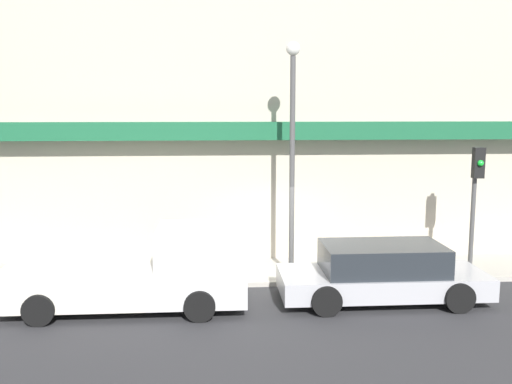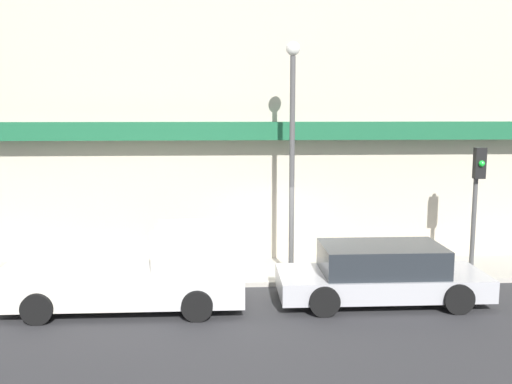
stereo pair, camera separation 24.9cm
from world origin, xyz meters
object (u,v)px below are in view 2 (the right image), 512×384
Objects in this scene: pickup_truck at (142,272)px; fire_hydrant at (177,266)px; parked_car at (381,274)px; street_lamp at (292,134)px; traffic_light at (477,188)px.

pickup_truck is 7.52× the size of fire_hydrant.
parked_car is at bearing -1.78° from pickup_truck.
street_lamp is (2.99, 0.26, 3.40)m from fire_hydrant.
traffic_light is at bearing -3.63° from street_lamp.
traffic_light is (2.90, 1.56, 1.80)m from parked_car.
pickup_truck is 1.76m from fire_hydrant.
street_lamp is (-1.91, 1.86, 3.20)m from parked_car.
pickup_truck is at bearing -112.48° from fire_hydrant.
parked_car reaches higher than fire_hydrant.
street_lamp is at bearing 136.52° from parked_car.
pickup_truck is at bearing -152.99° from street_lamp.
traffic_light reaches higher than pickup_truck.
traffic_light is at bearing -0.32° from fire_hydrant.
street_lamp is at bearing 5.00° from fire_hydrant.
fire_hydrant is at bearing 162.68° from parked_car.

